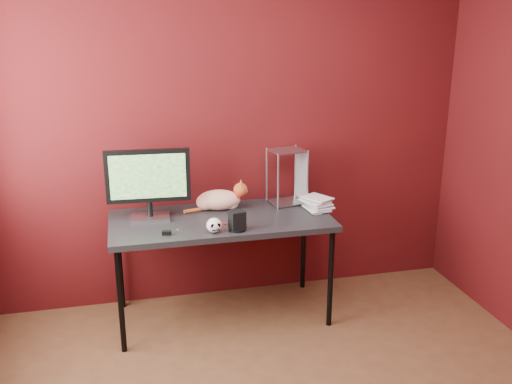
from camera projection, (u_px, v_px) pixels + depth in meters
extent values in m
cube|color=#480D10|center=(231.00, 127.00, 4.12)|extent=(3.50, 0.02, 2.60)
cube|color=black|center=(221.00, 221.00, 3.90)|extent=(1.50, 0.70, 0.04)
cylinder|color=black|center=(121.00, 302.00, 3.58)|extent=(0.04, 0.04, 0.71)
cylinder|color=black|center=(331.00, 279.00, 3.89)|extent=(0.04, 0.04, 0.71)
cylinder|color=black|center=(120.00, 263.00, 4.14)|extent=(0.04, 0.04, 0.71)
cylinder|color=black|center=(303.00, 246.00, 4.45)|extent=(0.04, 0.04, 0.71)
cube|color=#A3A3A7|center=(150.00, 218.00, 3.87)|extent=(0.27, 0.19, 0.02)
cylinder|color=black|center=(150.00, 209.00, 3.85)|extent=(0.04, 0.04, 0.11)
cube|color=black|center=(148.00, 176.00, 3.79)|extent=(0.56, 0.07, 0.36)
cube|color=#1D5416|center=(148.00, 176.00, 3.79)|extent=(0.50, 0.04, 0.30)
ellipsoid|color=orange|center=(219.00, 200.00, 4.05)|extent=(0.33, 0.21, 0.14)
ellipsoid|color=orange|center=(206.00, 202.00, 4.04)|extent=(0.17, 0.16, 0.12)
sphere|color=white|center=(232.00, 203.00, 4.06)|extent=(0.10, 0.10, 0.10)
sphere|color=#C25525|center=(241.00, 190.00, 4.03)|extent=(0.10, 0.10, 0.10)
cone|color=#C25525|center=(241.00, 184.00, 3.99)|extent=(0.03, 0.03, 0.04)
cone|color=#C25525|center=(241.00, 182.00, 4.04)|extent=(0.03, 0.03, 0.04)
cylinder|color=red|center=(239.00, 195.00, 4.04)|extent=(0.07, 0.07, 0.01)
cylinder|color=#C25525|center=(195.00, 210.00, 4.01)|extent=(0.16, 0.07, 0.03)
ellipsoid|color=white|center=(214.00, 225.00, 3.62)|extent=(0.10, 0.10, 0.10)
ellipsoid|color=black|center=(212.00, 226.00, 3.57)|extent=(0.02, 0.01, 0.03)
ellipsoid|color=black|center=(218.00, 225.00, 3.58)|extent=(0.02, 0.01, 0.03)
cube|color=black|center=(215.00, 230.00, 3.58)|extent=(0.05, 0.01, 0.00)
cylinder|color=black|center=(237.00, 229.00, 3.67)|extent=(0.11, 0.11, 0.02)
cube|color=black|center=(237.00, 219.00, 3.65)|extent=(0.11, 0.10, 0.11)
imported|color=beige|center=(309.00, 197.00, 4.01)|extent=(0.17, 0.21, 0.20)
imported|color=beige|center=(309.00, 170.00, 3.95)|extent=(0.18, 0.22, 0.20)
imported|color=beige|center=(310.00, 142.00, 3.89)|extent=(0.20, 0.23, 0.20)
imported|color=beige|center=(311.00, 113.00, 3.83)|extent=(0.21, 0.24, 0.20)
imported|color=beige|center=(312.00, 83.00, 3.78)|extent=(0.23, 0.25, 0.20)
cylinder|color=#A3A3A7|center=(275.00, 181.00, 4.02)|extent=(0.01, 0.01, 0.41)
cylinder|color=#A3A3A7|center=(307.00, 179.00, 4.07)|extent=(0.01, 0.01, 0.41)
cylinder|color=#A3A3A7|center=(268.00, 174.00, 4.20)|extent=(0.01, 0.01, 0.41)
cylinder|color=#A3A3A7|center=(299.00, 172.00, 4.25)|extent=(0.01, 0.01, 0.41)
cube|color=#A3A3A7|center=(287.00, 202.00, 4.20)|extent=(0.27, 0.23, 0.01)
cube|color=#A3A3A7|center=(287.00, 151.00, 4.08)|extent=(0.27, 0.23, 0.01)
cube|color=#9F0C0C|center=(220.00, 224.00, 3.76)|extent=(0.07, 0.03, 0.01)
cube|color=black|center=(167.00, 233.00, 3.59)|extent=(0.06, 0.05, 0.03)
cylinder|color=#A3A3A7|center=(180.00, 228.00, 3.70)|extent=(0.05, 0.05, 0.00)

